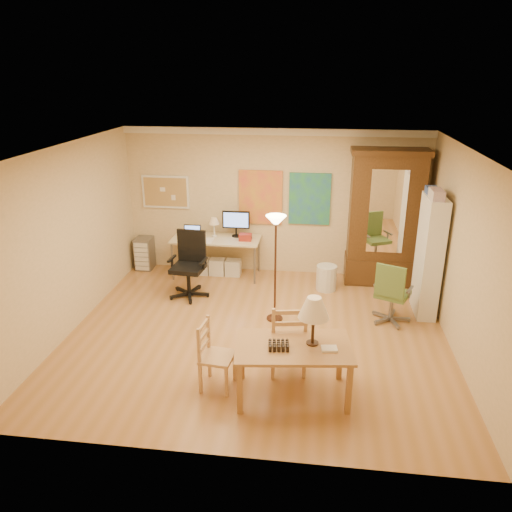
# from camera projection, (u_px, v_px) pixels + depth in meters

# --- Properties ---
(floor) EXTENTS (5.50, 5.50, 0.00)m
(floor) POSITION_uv_depth(u_px,v_px,m) (257.00, 334.00, 7.36)
(floor) COLOR #A8733B
(floor) RESTS_ON ground
(crown_molding) EXTENTS (5.50, 0.08, 0.12)m
(crown_molding) POSITION_uv_depth(u_px,v_px,m) (275.00, 132.00, 8.72)
(crown_molding) COLOR white
(crown_molding) RESTS_ON floor
(corkboard) EXTENTS (0.90, 0.04, 0.62)m
(corkboard) POSITION_uv_depth(u_px,v_px,m) (166.00, 192.00, 9.37)
(corkboard) COLOR tan
(corkboard) RESTS_ON floor
(art_panel_left) EXTENTS (0.80, 0.04, 1.00)m
(art_panel_left) POSITION_uv_depth(u_px,v_px,m) (261.00, 197.00, 9.17)
(art_panel_left) COLOR gold
(art_panel_left) RESTS_ON floor
(art_panel_right) EXTENTS (0.75, 0.04, 0.95)m
(art_panel_right) POSITION_uv_depth(u_px,v_px,m) (310.00, 199.00, 9.07)
(art_panel_right) COLOR #27669C
(art_panel_right) RESTS_ON floor
(dining_table) EXTENTS (1.43, 0.96, 1.27)m
(dining_table) POSITION_uv_depth(u_px,v_px,m) (301.00, 335.00, 5.73)
(dining_table) COLOR brown
(dining_table) RESTS_ON floor
(ladder_chair_back) EXTENTS (0.52, 0.51, 0.98)m
(ladder_chair_back) POSITION_uv_depth(u_px,v_px,m) (288.00, 340.00, 6.29)
(ladder_chair_back) COLOR tan
(ladder_chair_back) RESTS_ON floor
(ladder_chair_left) EXTENTS (0.42, 0.44, 0.86)m
(ladder_chair_left) POSITION_uv_depth(u_px,v_px,m) (215.00, 357.00, 6.03)
(ladder_chair_left) COLOR tan
(ladder_chair_left) RESTS_ON floor
(torchiere_lamp) EXTENTS (0.31, 0.31, 1.68)m
(torchiere_lamp) POSITION_uv_depth(u_px,v_px,m) (276.00, 237.00, 7.33)
(torchiere_lamp) COLOR #3D2418
(torchiere_lamp) RESTS_ON floor
(computer_desk) EXTENTS (1.62, 0.71, 1.23)m
(computer_desk) POSITION_uv_depth(u_px,v_px,m) (218.00, 252.00, 9.33)
(computer_desk) COLOR #C5BB90
(computer_desk) RESTS_ON floor
(office_chair_black) EXTENTS (0.69, 0.69, 1.12)m
(office_chair_black) POSITION_uv_depth(u_px,v_px,m) (189.00, 279.00, 8.51)
(office_chair_black) COLOR black
(office_chair_black) RESTS_ON floor
(office_chair_green) EXTENTS (0.61, 0.61, 0.99)m
(office_chair_green) POSITION_uv_depth(u_px,v_px,m) (391.00, 306.00, 7.62)
(office_chair_green) COLOR slate
(office_chair_green) RESTS_ON floor
(drawer_cart) EXTENTS (0.31, 0.37, 0.62)m
(drawer_cart) POSITION_uv_depth(u_px,v_px,m) (145.00, 253.00, 9.68)
(drawer_cart) COLOR slate
(drawer_cart) RESTS_ON floor
(armoire) EXTENTS (1.31, 0.62, 2.42)m
(armoire) POSITION_uv_depth(u_px,v_px,m) (384.00, 226.00, 8.83)
(armoire) COLOR #39230F
(armoire) RESTS_ON floor
(bookshelf) EXTENTS (0.28, 0.76, 1.89)m
(bookshelf) POSITION_uv_depth(u_px,v_px,m) (429.00, 257.00, 7.72)
(bookshelf) COLOR white
(bookshelf) RESTS_ON floor
(wastebin) EXTENTS (0.36, 0.36, 0.45)m
(wastebin) POSITION_uv_depth(u_px,v_px,m) (326.00, 278.00, 8.77)
(wastebin) COLOR silver
(wastebin) RESTS_ON floor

